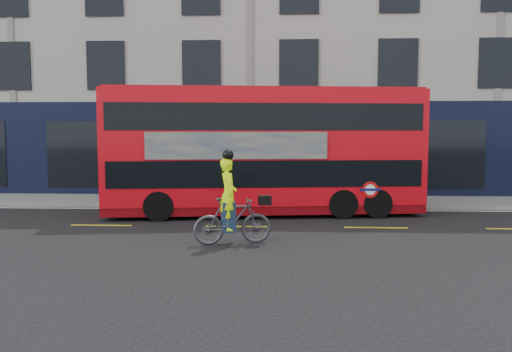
{
  "coord_description": "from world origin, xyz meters",
  "views": [
    {
      "loc": [
        1.21,
        -12.74,
        2.72
      ],
      "look_at": [
        0.56,
        1.33,
        1.49
      ],
      "focal_mm": 35.0,
      "sensor_mm": 36.0,
      "label": 1
    }
  ],
  "objects": [
    {
      "name": "building_terrace",
      "position": [
        0.0,
        12.94,
        7.49
      ],
      "size": [
        50.0,
        10.07,
        15.0
      ],
      "color": "#A3A19A",
      "rests_on": "ground"
    },
    {
      "name": "road_edge_line",
      "position": [
        0.0,
        4.7,
        0.0
      ],
      "size": [
        58.0,
        0.1,
        0.01
      ],
      "primitive_type": "cube",
      "color": "silver",
      "rests_on": "ground"
    },
    {
      "name": "bus",
      "position": [
        0.74,
        3.76,
        2.13
      ],
      "size": [
        10.49,
        3.59,
        4.15
      ],
      "rotation": [
        0.0,
        0.0,
        0.13
      ],
      "color": "red",
      "rests_on": "ground"
    },
    {
      "name": "cyclist",
      "position": [
        0.06,
        -0.79,
        0.77
      ],
      "size": [
        1.99,
        1.02,
        2.32
      ],
      "rotation": [
        0.0,
        0.0,
        0.26
      ],
      "color": "#404245",
      "rests_on": "ground"
    },
    {
      "name": "pavement",
      "position": [
        0.0,
        6.5,
        0.06
      ],
      "size": [
        60.0,
        3.0,
        0.12
      ],
      "primitive_type": "cube",
      "color": "gray",
      "rests_on": "ground"
    },
    {
      "name": "kerb",
      "position": [
        0.0,
        5.0,
        0.07
      ],
      "size": [
        60.0,
        0.12,
        0.13
      ],
      "primitive_type": "cube",
      "color": "gray",
      "rests_on": "ground"
    },
    {
      "name": "ground",
      "position": [
        0.0,
        0.0,
        0.0
      ],
      "size": [
        120.0,
        120.0,
        0.0
      ],
      "primitive_type": "plane",
      "color": "black",
      "rests_on": "ground"
    },
    {
      "name": "lane_dashes",
      "position": [
        0.0,
        1.5,
        0.0
      ],
      "size": [
        58.0,
        0.12,
        0.01
      ],
      "primitive_type": null,
      "color": "gold",
      "rests_on": "ground"
    }
  ]
}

